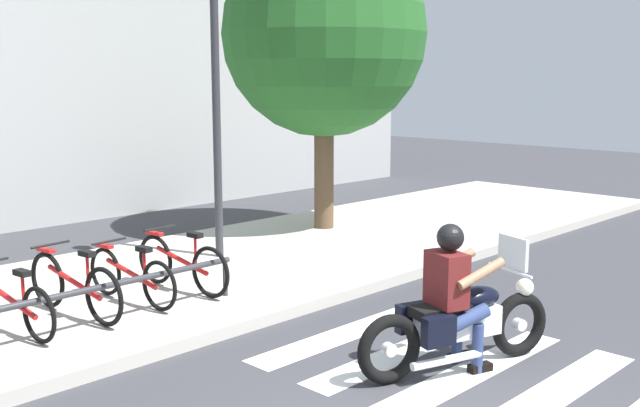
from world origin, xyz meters
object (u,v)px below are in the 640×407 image
at_px(bicycle_3, 74,286).
at_px(bicycle_4, 131,276).
at_px(motorcycle, 459,323).
at_px(bicycle_2, 10,302).
at_px(bike_rack, 67,297).
at_px(street_lamp, 216,90).
at_px(tree_near_rack, 324,34).
at_px(rider, 453,287).
at_px(bicycle_5, 182,263).

xyz_separation_m(bicycle_3, bicycle_4, (0.72, 0.00, -0.03)).
height_order(bicycle_3, bicycle_4, bicycle_3).
relative_size(motorcycle, bicycle_2, 1.27).
relative_size(bicycle_2, bicycle_4, 1.04).
xyz_separation_m(bicycle_2, bicycle_4, (1.44, -0.00, 0.00)).
distance_m(bicycle_3, bike_rack, 0.66).
relative_size(motorcycle, bicycle_4, 1.33).
height_order(bicycle_2, bicycle_3, bicycle_3).
xyz_separation_m(bicycle_3, street_lamp, (2.92, 1.13, 2.12)).
xyz_separation_m(bicycle_2, tree_near_rack, (6.31, 1.53, 3.06)).
xyz_separation_m(bicycle_2, bicycle_3, (0.72, -0.00, 0.03)).
xyz_separation_m(bicycle_4, bike_rack, (-1.08, -0.56, 0.09)).
height_order(bicycle_2, tree_near_rack, tree_near_rack).
bearing_deg(motorcycle, rider, 158.74).
height_order(motorcycle, bicycle_5, motorcycle).
height_order(motorcycle, bicycle_2, motorcycle).
distance_m(bicycle_4, bicycle_5, 0.72).
distance_m(rider, bicycle_2, 4.59).
xyz_separation_m(bicycle_5, street_lamp, (1.47, 1.13, 2.12)).
height_order(bicycle_4, street_lamp, street_lamp).
bearing_deg(bicycle_3, motorcycle, -61.21).
bearing_deg(bicycle_3, bike_rack, -123.06).
bearing_deg(motorcycle, tree_near_rack, 56.04).
height_order(street_lamp, tree_near_rack, tree_near_rack).
relative_size(motorcycle, bicycle_5, 1.28).
relative_size(bicycle_3, bicycle_4, 1.08).
xyz_separation_m(bicycle_2, bike_rack, (0.36, -0.56, 0.09)).
distance_m(bicycle_2, bicycle_4, 1.44).
height_order(bicycle_2, bicycle_4, bicycle_4).
xyz_separation_m(bicycle_4, bicycle_5, (0.72, -0.00, 0.02)).
xyz_separation_m(bicycle_3, tree_near_rack, (5.59, 1.53, 3.03)).
relative_size(rider, bike_rack, 0.35).
bearing_deg(tree_near_rack, bicycle_5, -159.69).
relative_size(bicycle_3, bicycle_5, 1.04).
bearing_deg(bike_rack, rider, -53.38).
bearing_deg(street_lamp, bicycle_3, -158.77).
bearing_deg(bicycle_5, tree_near_rack, 20.31).
height_order(bicycle_5, street_lamp, street_lamp).
bearing_deg(bicycle_4, tree_near_rack, 17.48).
distance_m(bicycle_4, tree_near_rack, 5.95).
relative_size(bicycle_2, tree_near_rack, 0.32).
bearing_deg(motorcycle, bicycle_4, 109.57).
bearing_deg(bicycle_2, bike_rack, -56.95).
bearing_deg(bike_rack, bicycle_2, 123.05).
bearing_deg(bicycle_3, rider, -61.88).
bearing_deg(bicycle_2, bicycle_5, -0.04).
height_order(rider, tree_near_rack, tree_near_rack).
bearing_deg(rider, bike_rack, 126.62).
height_order(bicycle_3, street_lamp, street_lamp).
distance_m(motorcycle, tree_near_rack, 7.04).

